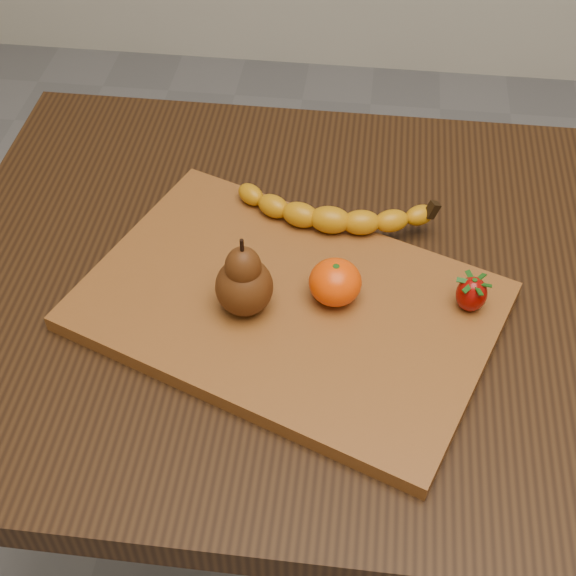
# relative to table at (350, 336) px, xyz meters

# --- Properties ---
(ground) EXTENTS (3.50, 3.50, 0.00)m
(ground) POSITION_rel_table_xyz_m (0.00, 0.00, -0.66)
(ground) COLOR slate
(ground) RESTS_ON ground
(table) EXTENTS (1.00, 0.70, 0.76)m
(table) POSITION_rel_table_xyz_m (0.00, 0.00, 0.00)
(table) COLOR black
(table) RESTS_ON ground
(cutting_board) EXTENTS (0.53, 0.44, 0.02)m
(cutting_board) POSITION_rel_table_xyz_m (-0.07, -0.06, 0.11)
(cutting_board) COLOR brown
(cutting_board) RESTS_ON table
(banana) EXTENTS (0.22, 0.07, 0.03)m
(banana) POSITION_rel_table_xyz_m (-0.04, 0.07, 0.13)
(banana) COLOR #C38009
(banana) RESTS_ON cutting_board
(pear) EXTENTS (0.08, 0.08, 0.10)m
(pear) POSITION_rel_table_xyz_m (-0.12, -0.07, 0.17)
(pear) COLOR #4D250C
(pear) RESTS_ON cutting_board
(mandarin) EXTENTS (0.07, 0.07, 0.05)m
(mandarin) POSITION_rel_table_xyz_m (-0.02, -0.05, 0.14)
(mandarin) COLOR #F34302
(mandarin) RESTS_ON cutting_board
(strawberry) EXTENTS (0.04, 0.04, 0.04)m
(strawberry) POSITION_rel_table_xyz_m (0.13, -0.04, 0.14)
(strawberry) COLOR #8C0803
(strawberry) RESTS_ON cutting_board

